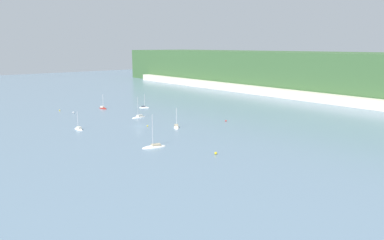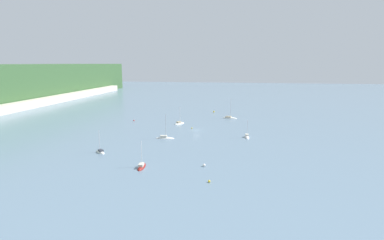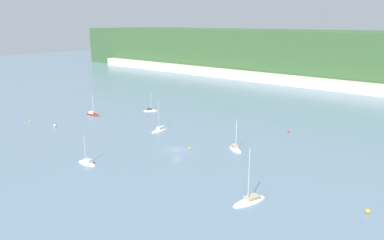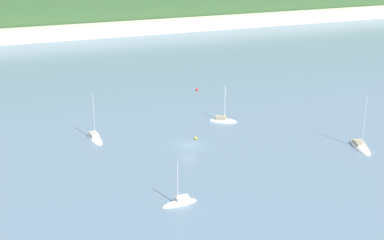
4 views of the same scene
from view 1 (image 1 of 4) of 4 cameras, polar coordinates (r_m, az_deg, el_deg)
ground_plane at (r=141.89m, az=-8.11°, el=-0.97°), size 600.00×600.00×0.00m
hillside_ridge at (r=244.57m, az=21.65°, el=6.51°), size 385.74×62.18×25.64m
shore_town_strip at (r=216.19m, az=16.94°, el=3.50°), size 327.88×6.00×4.73m
sailboat_0 at (r=183.58m, az=-7.31°, el=1.88°), size 4.45×4.75×7.43m
sailboat_1 at (r=138.06m, az=-2.39°, el=-1.15°), size 5.84×4.48×8.25m
sailboat_2 at (r=184.77m, az=-13.42°, el=1.72°), size 6.09×2.26×7.69m
sailboat_3 at (r=112.32m, az=-5.78°, el=-4.13°), size 4.12×7.72×10.73m
sailboat_4 at (r=141.01m, az=-16.89°, el=-1.37°), size 5.47×1.98×7.20m
sailboat_5 at (r=159.33m, az=-8.10°, el=0.43°), size 2.60×6.90×9.39m
mooring_buoy_0 at (r=184.22m, az=-19.53°, el=1.40°), size 0.54×0.54×0.54m
mooring_buoy_1 at (r=104.87m, az=3.64°, el=-5.07°), size 0.74×0.74×0.74m
mooring_buoy_2 at (r=141.12m, az=-6.81°, el=-0.90°), size 0.51×0.51×0.51m
mooring_buoy_3 at (r=175.50m, az=-17.62°, el=1.09°), size 0.75×0.75×0.75m
mooring_buoy_4 at (r=149.91m, az=5.19°, el=-0.13°), size 0.59×0.59×0.59m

